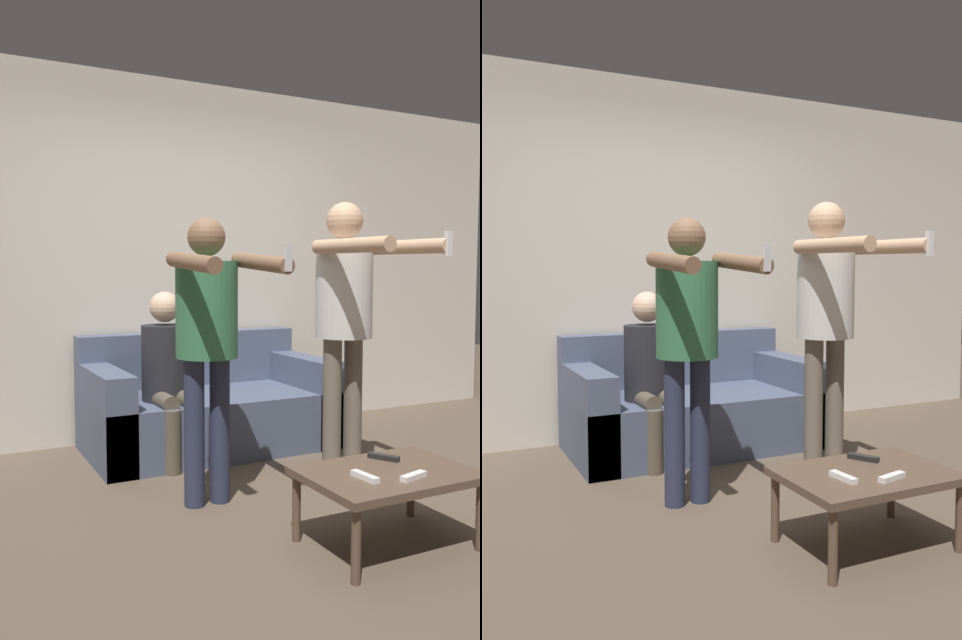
# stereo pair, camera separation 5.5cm
# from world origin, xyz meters

# --- Properties ---
(ground_plane) EXTENTS (14.00, 14.00, 0.00)m
(ground_plane) POSITION_xyz_m (0.00, 0.00, 0.00)
(ground_plane) COLOR brown
(wall_back) EXTENTS (6.40, 0.06, 2.70)m
(wall_back) POSITION_xyz_m (0.00, 1.88, 1.35)
(wall_back) COLOR beige
(wall_back) RESTS_ON ground_plane
(couch) EXTENTS (1.71, 0.89, 0.80)m
(couch) POSITION_xyz_m (0.09, 1.41, 0.27)
(couch) COLOR #4C5670
(couch) RESTS_ON ground_plane
(person_standing_left) EXTENTS (0.45, 0.71, 1.54)m
(person_standing_left) POSITION_xyz_m (-0.35, 0.36, 0.97)
(person_standing_left) COLOR #282D47
(person_standing_left) RESTS_ON ground_plane
(person_standing_right) EXTENTS (0.46, 0.82, 1.66)m
(person_standing_right) POSITION_xyz_m (0.53, 0.36, 1.06)
(person_standing_right) COLOR #6B6051
(person_standing_right) RESTS_ON ground_plane
(person_seated) EXTENTS (0.31, 0.53, 1.13)m
(person_seated) POSITION_xyz_m (-0.27, 1.20, 0.61)
(person_seated) COLOR brown
(person_seated) RESTS_ON ground_plane
(coffee_table) EXTENTS (0.77, 0.53, 0.35)m
(coffee_table) POSITION_xyz_m (0.17, -0.47, 0.31)
(coffee_table) COLOR brown
(coffee_table) RESTS_ON ground_plane
(remote_near) EXTENTS (0.15, 0.07, 0.02)m
(remote_near) POSITION_xyz_m (0.20, -0.61, 0.36)
(remote_near) COLOR white
(remote_near) RESTS_ON coffee_table
(remote_mid) EXTENTS (0.05, 0.15, 0.02)m
(remote_mid) POSITION_xyz_m (0.01, -0.52, 0.36)
(remote_mid) COLOR white
(remote_mid) RESTS_ON coffee_table
(remote_far) EXTENTS (0.11, 0.15, 0.02)m
(remote_far) POSITION_xyz_m (0.27, -0.33, 0.36)
(remote_far) COLOR black
(remote_far) RESTS_ON coffee_table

